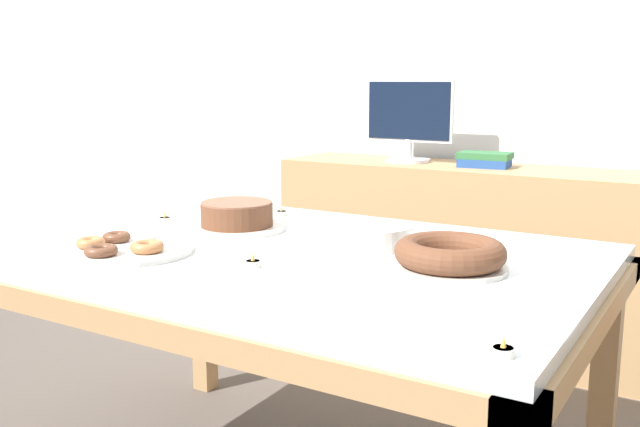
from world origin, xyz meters
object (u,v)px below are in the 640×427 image
Objects in this scene: tealight_left_edge at (503,351)px; pastry_platter at (124,248)px; cake_chocolate_round at (237,217)px; tealight_centre at (253,263)px; computer_monitor at (409,121)px; tealight_near_cakes at (165,219)px; tealight_near_front at (281,213)px; plate_stack at (372,236)px; cake_golden_bundt at (450,255)px; tealight_right_edge at (403,227)px; book_stack at (485,160)px.

pastry_platter is at bearing 169.81° from tealight_left_edge.
cake_chocolate_round reaches higher than tealight_centre.
tealight_left_edge is (1.03, -1.92, -0.25)m from computer_monitor.
tealight_left_edge is at bearing -23.57° from tealight_near_cakes.
tealight_near_front is (-0.01, 0.26, -0.03)m from cake_chocolate_round.
tealight_left_edge is at bearing -39.69° from tealight_near_front.
tealight_near_front is 1.00× the size of tealight_near_cakes.
plate_stack is 5.25× the size of tealight_left_edge.
pastry_platter is 9.11× the size of tealight_left_edge.
tealight_right_edge is at bearing 128.38° from cake_golden_bundt.
tealight_centre is at bearing -27.92° from tealight_near_cakes.
plate_stack is 5.25× the size of tealight_centre.
computer_monitor is 10.60× the size of tealight_near_cakes.
plate_stack is 0.25m from tealight_right_edge.
cake_chocolate_round is 0.27m from tealight_near_cakes.
tealight_near_front and tealight_near_cakes have the same top height.
pastry_platter is 9.11× the size of tealight_near_front.
computer_monitor is 1.44m from plate_stack.
plate_stack is at bearing -69.69° from computer_monitor.
tealight_near_cakes is 1.00× the size of tealight_centre.
cake_chocolate_round is at bearing 6.53° from tealight_near_cakes.
book_stack reaches higher than plate_stack.
pastry_platter is 0.65m from tealight_near_front.
tealight_near_front is 1.00× the size of tealight_centre.
tealight_near_front is at bearing -88.66° from computer_monitor.
computer_monitor is at bearing 117.72° from cake_golden_bundt.
cake_golden_bundt is 6.89× the size of tealight_left_edge.
cake_chocolate_round is 0.50m from tealight_right_edge.
tealight_near_cakes is (-0.26, -0.29, 0.00)m from tealight_near_front.
tealight_right_edge is (-0.02, 0.25, -0.02)m from plate_stack.
tealight_centre is at bearing -113.71° from plate_stack.
tealight_right_edge is at bearing -84.24° from book_stack.
tealight_near_front is 0.67m from tealight_centre.
pastry_platter is (-0.80, -0.28, -0.02)m from cake_golden_bundt.
cake_golden_bundt is at bearing -23.80° from plate_stack.
tealight_near_front is at bearing 179.67° from tealight_right_edge.
pastry_platter is 0.38m from tealight_centre.
cake_golden_bundt is 0.99m from tealight_near_cakes.
tealight_near_cakes is at bearing 152.08° from tealight_centre.
computer_monitor is 1.41m from tealight_near_cakes.
pastry_platter reaches higher than tealight_near_cakes.
pastry_platter is at bearing -100.60° from cake_chocolate_round.
cake_golden_bundt reaches higher than tealight_near_cakes.
plate_stack is at bearing 2.93° from tealight_near_cakes.
computer_monitor is at bearing -179.78° from book_stack.
computer_monitor is 1.41× the size of cake_chocolate_round.
plate_stack is at bearing 36.84° from pastry_platter.
tealight_near_front is at bearing 118.31° from tealight_centre.
cake_chocolate_round is at bearing 79.40° from pastry_platter.
tealight_right_edge is 0.60m from tealight_centre.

